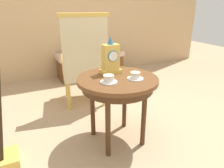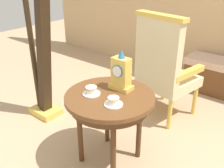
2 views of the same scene
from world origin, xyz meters
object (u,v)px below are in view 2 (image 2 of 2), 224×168
Objects in this scene: side_table at (110,104)px; teacup_right at (113,102)px; harp at (41,55)px; mantel_clock at (121,74)px; armchair at (164,67)px; teacup_left at (91,91)px.

teacup_right is (0.12, -0.10, 0.10)m from side_table.
harp is at bearing 169.36° from teacup_right.
mantel_clock reaches higher than teacup_right.
teacup_right is 0.12× the size of armchair.
mantel_clock is 0.29× the size of armchair.
mantel_clock reaches higher than side_table.
teacup_left is at bearing -119.26° from mantel_clock.
teacup_right reaches higher than side_table.
teacup_right is 0.29m from mantel_clock.
teacup_left is 0.27m from mantel_clock.
side_table is 0.40× the size of harp.
teacup_left reaches higher than teacup_right.
teacup_right is 0.08× the size of harp.
armchair is (0.12, 0.96, -0.07)m from teacup_left.
harp reaches higher than armchair.
mantel_clock reaches higher than teacup_left.
teacup_right is 0.99m from armchair.
mantel_clock is (0.12, 0.22, 0.11)m from teacup_left.
side_table is 0.89m from armchair.
mantel_clock is (-0.12, 0.24, 0.11)m from teacup_right.
harp is (-1.00, 0.11, 0.16)m from side_table.
harp is (-0.99, -0.78, 0.12)m from armchair.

